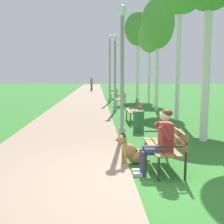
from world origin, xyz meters
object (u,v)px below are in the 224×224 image
(lamp_post_mid, at_px, (115,72))
(park_bench_furthest, at_px, (114,93))
(park_bench_near, at_px, (166,144))
(park_bench_mid, at_px, (136,109))
(lamp_post_far, at_px, (110,68))
(dog_shepherd, at_px, (132,152))
(litter_bin, at_px, (139,121))
(person_seated_on_near_bench, at_px, (160,139))
(birch_tree_sixth, at_px, (138,29))
(pedestrian_distant, at_px, (92,84))
(birch_tree_fifth, at_px, (150,38))
(birch_tree_fourth, at_px, (158,23))
(park_bench_far, at_px, (121,98))
(lamp_post_near, at_px, (122,71))

(lamp_post_mid, bearing_deg, park_bench_furthest, 86.71)
(park_bench_near, relative_size, park_bench_mid, 1.00)
(lamp_post_far, bearing_deg, park_bench_mid, -85.44)
(dog_shepherd, relative_size, lamp_post_far, 0.17)
(park_bench_near, height_order, litter_bin, park_bench_near)
(person_seated_on_near_bench, xyz_separation_m, birch_tree_sixth, (2.05, 17.47, 4.74))
(person_seated_on_near_bench, relative_size, pedestrian_distant, 0.76)
(lamp_post_far, distance_m, birch_tree_fifth, 3.33)
(person_seated_on_near_bench, height_order, birch_tree_fourth, birch_tree_fourth)
(park_bench_mid, relative_size, park_bench_far, 1.00)
(pedestrian_distant, bearing_deg, park_bench_far, -83.09)
(park_bench_furthest, distance_m, birch_tree_sixth, 5.24)
(dog_shepherd, distance_m, pedestrian_distant, 28.34)
(person_seated_on_near_bench, relative_size, lamp_post_near, 0.32)
(lamp_post_mid, bearing_deg, lamp_post_near, -91.69)
(park_bench_furthest, height_order, litter_bin, park_bench_furthest)
(birch_tree_fourth, distance_m, birch_tree_sixth, 7.65)
(lamp_post_far, bearing_deg, lamp_post_near, -90.75)
(pedestrian_distant, bearing_deg, birch_tree_fourth, -78.74)
(lamp_post_mid, xyz_separation_m, birch_tree_fifth, (2.64, 4.79, 2.33))
(park_bench_furthest, bearing_deg, park_bench_mid, -89.09)
(lamp_post_near, bearing_deg, birch_tree_fourth, 69.89)
(litter_bin, distance_m, pedestrian_distant, 24.91)
(park_bench_furthest, distance_m, lamp_post_near, 14.24)
(lamp_post_mid, bearing_deg, pedestrian_distant, 94.55)
(park_bench_mid, distance_m, lamp_post_mid, 3.69)
(park_bench_mid, relative_size, lamp_post_mid, 0.39)
(park_bench_mid, height_order, park_bench_far, same)
(park_bench_near, height_order, person_seated_on_near_bench, person_seated_on_near_bench)
(park_bench_mid, relative_size, litter_bin, 2.14)
(park_bench_far, relative_size, park_bench_furthest, 1.00)
(birch_tree_fourth, bearing_deg, lamp_post_near, -110.11)
(litter_bin, bearing_deg, dog_shepherd, -100.68)
(birch_tree_fourth, relative_size, birch_tree_fifth, 1.09)
(person_seated_on_near_bench, distance_m, birch_tree_sixth, 18.22)
(birch_tree_fourth, bearing_deg, park_bench_furthest, 103.43)
(park_bench_mid, xyz_separation_m, park_bench_far, (-0.11, 5.70, 0.00))
(lamp_post_mid, height_order, birch_tree_fourth, birch_tree_fourth)
(park_bench_furthest, xyz_separation_m, dog_shepherd, (-0.66, -16.72, -0.25))
(lamp_post_near, distance_m, pedestrian_distant, 25.79)
(park_bench_far, bearing_deg, dog_shepherd, -93.68)
(park_bench_near, xyz_separation_m, birch_tree_sixth, (1.84, 17.14, 4.90))
(person_seated_on_near_bench, relative_size, birch_tree_fifth, 0.23)
(park_bench_near, relative_size, person_seated_on_near_bench, 1.20)
(lamp_post_far, height_order, birch_tree_fifth, birch_tree_fifth)
(dog_shepherd, height_order, lamp_post_near, lamp_post_near)
(birch_tree_sixth, bearing_deg, dog_shepherd, -98.45)
(lamp_post_far, xyz_separation_m, pedestrian_distant, (-1.52, 14.41, -1.54))
(park_bench_near, bearing_deg, park_bench_far, 89.68)
(park_bench_mid, distance_m, litter_bin, 2.04)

